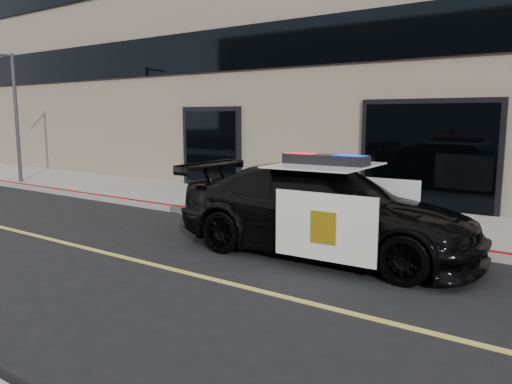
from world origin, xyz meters
The scene contains 5 objects.
ground centered at (0.00, 0.00, 0.00)m, with size 120.00×120.00×0.00m, color black.
sidewalk_n centered at (0.00, 5.25, 0.07)m, with size 60.00×3.50×0.15m, color gray.
police_car centered at (-1.37, 2.26, 0.80)m, with size 2.81×5.68×1.79m.
fire_hydrant centered at (-4.27, 4.51, 0.51)m, with size 0.35×0.49×0.78m.
street_light centered at (-14.22, 3.81, 2.59)m, with size 0.12×1.12×4.41m.
Camera 1 is at (2.70, -5.53, 2.45)m, focal length 35.00 mm.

